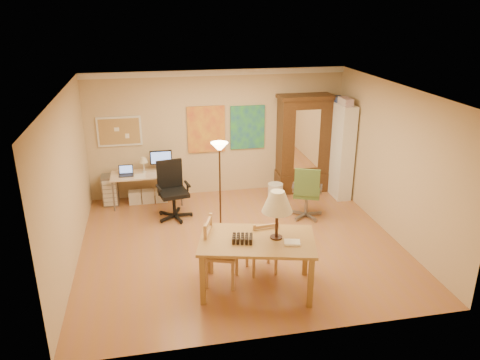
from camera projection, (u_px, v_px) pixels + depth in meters
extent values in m
plane|color=#A56A3A|center=(240.00, 243.00, 8.26)|extent=(5.50, 5.50, 0.00)
cube|color=white|center=(217.00, 72.00, 9.58)|extent=(5.50, 0.08, 0.12)
cube|color=tan|center=(119.00, 131.00, 9.62)|extent=(0.90, 0.04, 0.62)
cube|color=yellow|center=(206.00, 129.00, 9.96)|extent=(0.80, 0.04, 1.00)
cube|color=#23648D|center=(248.00, 127.00, 10.13)|extent=(0.75, 0.04, 0.95)
cube|color=olive|center=(257.00, 240.00, 6.68)|extent=(1.83, 1.35, 0.04)
cube|color=olive|center=(203.00, 280.00, 6.47)|extent=(0.09, 0.09, 0.78)
cube|color=olive|center=(311.00, 283.00, 6.41)|extent=(0.09, 0.09, 0.78)
cube|color=olive|center=(209.00, 250.00, 7.25)|extent=(0.09, 0.09, 0.78)
cube|color=olive|center=(305.00, 252.00, 7.18)|extent=(0.09, 0.09, 0.78)
cylinder|color=black|center=(276.00, 237.00, 6.71)|extent=(0.18, 0.18, 0.02)
cylinder|color=black|center=(277.00, 224.00, 6.64)|extent=(0.04, 0.04, 0.44)
cone|color=beige|center=(277.00, 201.00, 6.51)|extent=(0.44, 0.44, 0.31)
cube|color=white|center=(292.00, 243.00, 6.55)|extent=(0.25, 0.21, 0.03)
cube|color=black|center=(242.00, 239.00, 6.60)|extent=(0.36, 0.31, 0.09)
cube|color=tan|center=(262.00, 246.00, 7.28)|extent=(0.46, 0.44, 0.04)
cube|color=tan|center=(268.00, 252.00, 7.56)|extent=(0.04, 0.04, 0.41)
cube|color=tan|center=(247.00, 255.00, 7.46)|extent=(0.04, 0.04, 0.41)
cube|color=tan|center=(276.00, 263.00, 7.25)|extent=(0.04, 0.04, 0.41)
cube|color=tan|center=(254.00, 266.00, 7.16)|extent=(0.04, 0.04, 0.41)
cube|color=tan|center=(277.00, 236.00, 7.09)|extent=(0.04, 0.04, 0.48)
cube|color=tan|center=(254.00, 239.00, 6.99)|extent=(0.04, 0.04, 0.48)
cube|color=tan|center=(266.00, 235.00, 7.02)|extent=(0.37, 0.06, 0.05)
cube|color=tan|center=(222.00, 253.00, 6.96)|extent=(0.59, 0.60, 0.04)
cube|color=tan|center=(233.00, 276.00, 6.83)|extent=(0.06, 0.06, 0.47)
cube|color=tan|center=(237.00, 262.00, 7.22)|extent=(0.06, 0.06, 0.47)
cube|color=tan|center=(206.00, 275.00, 6.88)|extent=(0.06, 0.06, 0.47)
cube|color=tan|center=(212.00, 260.00, 7.27)|extent=(0.06, 0.06, 0.47)
cube|color=tan|center=(206.00, 243.00, 6.69)|extent=(0.06, 0.06, 0.55)
cube|color=tan|center=(211.00, 230.00, 7.08)|extent=(0.06, 0.06, 0.55)
cube|color=tan|center=(208.00, 233.00, 6.87)|extent=(0.16, 0.40, 0.05)
cylinder|color=#382516|center=(221.00, 229.00, 8.75)|extent=(0.25, 0.25, 0.03)
cylinder|color=#382516|center=(220.00, 189.00, 8.47)|extent=(0.03, 0.03, 1.59)
cone|color=#FFE0A5|center=(219.00, 146.00, 8.18)|extent=(0.31, 0.31, 0.13)
cube|color=beige|center=(147.00, 174.00, 9.69)|extent=(1.46, 0.64, 0.03)
cylinder|color=slate|center=(114.00, 196.00, 9.43)|extent=(0.03, 0.03, 0.64)
cylinder|color=slate|center=(181.00, 191.00, 9.68)|extent=(0.03, 0.03, 0.64)
cylinder|color=slate|center=(115.00, 187.00, 9.93)|extent=(0.03, 0.03, 0.64)
cylinder|color=slate|center=(179.00, 182.00, 10.18)|extent=(0.03, 0.03, 0.64)
cube|color=black|center=(126.00, 175.00, 9.56)|extent=(0.29, 0.20, 0.01)
cube|color=black|center=(126.00, 169.00, 9.66)|extent=(0.29, 0.05, 0.19)
cube|color=black|center=(161.00, 157.00, 9.76)|extent=(0.46, 0.04, 0.29)
cone|color=beige|center=(143.00, 160.00, 9.66)|extent=(0.18, 0.18, 0.11)
cube|color=white|center=(140.00, 176.00, 9.53)|extent=(0.23, 0.29, 0.01)
cube|color=maroon|center=(171.00, 170.00, 9.71)|extent=(0.20, 0.15, 0.11)
cube|color=white|center=(135.00, 197.00, 9.86)|extent=(0.25, 0.22, 0.27)
cube|color=white|center=(148.00, 196.00, 9.91)|extent=(0.25, 0.22, 0.27)
cube|color=silver|center=(161.00, 195.00, 9.96)|extent=(0.25, 0.22, 0.27)
cylinder|color=black|center=(174.00, 205.00, 9.14)|extent=(0.07, 0.07, 0.44)
cube|color=black|center=(174.00, 193.00, 9.05)|extent=(0.61, 0.59, 0.08)
cube|color=black|center=(170.00, 174.00, 9.14)|extent=(0.50, 0.15, 0.57)
cube|color=black|center=(159.00, 188.00, 8.90)|extent=(0.11, 0.33, 0.03)
cube|color=black|center=(187.00, 184.00, 9.10)|extent=(0.11, 0.33, 0.03)
cylinder|color=slate|center=(306.00, 204.00, 9.21)|extent=(0.06, 0.06, 0.41)
cube|color=#47612B|center=(307.00, 193.00, 9.12)|extent=(0.64, 0.63, 0.07)
cube|color=#47612B|center=(307.00, 183.00, 8.80)|extent=(0.46, 0.23, 0.54)
cube|color=slate|center=(321.00, 187.00, 9.02)|extent=(0.16, 0.30, 0.03)
cube|color=slate|center=(293.00, 185.00, 9.12)|extent=(0.16, 0.30, 0.03)
cube|color=slate|center=(110.00, 190.00, 9.78)|extent=(0.31, 0.36, 0.63)
cube|color=silver|center=(110.00, 193.00, 9.60)|extent=(0.27, 0.02, 0.54)
cube|color=#33190E|center=(303.00, 145.00, 10.28)|extent=(1.09, 0.50, 2.08)
cube|color=#33190E|center=(301.00, 180.00, 10.57)|extent=(1.13, 0.54, 0.42)
cube|color=white|center=(307.00, 140.00, 9.98)|extent=(0.55, 0.01, 1.29)
cube|color=#33190E|center=(305.00, 97.00, 9.90)|extent=(1.17, 0.56, 0.08)
cube|color=white|center=(341.00, 151.00, 10.02)|extent=(0.30, 0.81, 2.02)
cube|color=#993333|center=(340.00, 176.00, 10.06)|extent=(0.18, 0.40, 0.24)
cube|color=#334C99|center=(337.00, 118.00, 9.96)|extent=(0.18, 0.28, 0.20)
cylinder|color=silver|center=(275.00, 193.00, 9.94)|extent=(0.32, 0.32, 0.40)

